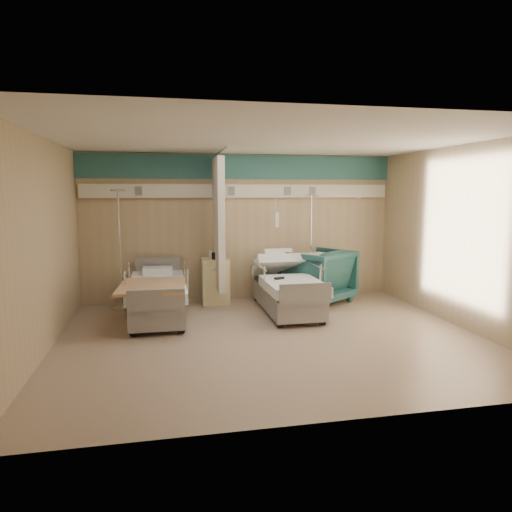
# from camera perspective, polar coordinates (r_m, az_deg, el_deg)

# --- Properties ---
(ground) EXTENTS (6.00, 5.00, 0.00)m
(ground) POSITION_cam_1_polar(r_m,az_deg,el_deg) (6.70, 1.77, -10.10)
(ground) COLOR #9E846D
(ground) RESTS_ON ground
(room_walls) EXTENTS (6.04, 5.04, 2.82)m
(room_walls) POSITION_cam_1_polar(r_m,az_deg,el_deg) (6.62, 1.07, 6.10)
(room_walls) COLOR tan
(room_walls) RESTS_ON ground
(bed_right) EXTENTS (1.00, 2.16, 0.63)m
(bed_right) POSITION_cam_1_polar(r_m,az_deg,el_deg) (7.98, 3.87, -4.81)
(bed_right) COLOR silver
(bed_right) RESTS_ON ground
(bed_left) EXTENTS (1.00, 2.16, 0.63)m
(bed_left) POSITION_cam_1_polar(r_m,az_deg,el_deg) (7.71, -12.19, -5.42)
(bed_left) COLOR silver
(bed_left) RESTS_ON ground
(bedside_cabinet) EXTENTS (0.50, 0.48, 0.85)m
(bedside_cabinet) POSITION_cam_1_polar(r_m,az_deg,el_deg) (8.61, -5.13, -3.11)
(bedside_cabinet) COLOR beige
(bedside_cabinet) RESTS_ON ground
(visitor_armchair) EXTENTS (1.52, 1.53, 1.02)m
(visitor_armchair) POSITION_cam_1_polar(r_m,az_deg,el_deg) (8.72, 7.69, -2.45)
(visitor_armchair) COLOR #1E4D4D
(visitor_armchair) RESTS_ON ground
(waffle_blanket) EXTENTS (0.86, 0.83, 0.07)m
(waffle_blanket) POSITION_cam_1_polar(r_m,az_deg,el_deg) (8.63, 7.83, 1.11)
(waffle_blanket) COLOR white
(waffle_blanket) RESTS_ON visitor_armchair
(iv_stand_right) EXTENTS (0.36, 0.36, 2.03)m
(iv_stand_right) POSITION_cam_1_polar(r_m,az_deg,el_deg) (9.00, 6.77, -2.72)
(iv_stand_right) COLOR silver
(iv_stand_right) RESTS_ON ground
(iv_stand_left) EXTENTS (0.38, 0.38, 2.13)m
(iv_stand_left) POSITION_cam_1_polar(r_m,az_deg,el_deg) (8.49, -16.45, -3.51)
(iv_stand_left) COLOR silver
(iv_stand_left) RESTS_ON ground
(call_remote) EXTENTS (0.17, 0.12, 0.04)m
(call_remote) POSITION_cam_1_polar(r_m,az_deg,el_deg) (7.66, 2.92, -2.79)
(call_remote) COLOR black
(call_remote) RESTS_ON bed_right
(tan_blanket) EXTENTS (1.05, 1.29, 0.04)m
(tan_blanket) POSITION_cam_1_polar(r_m,az_deg,el_deg) (7.19, -12.85, -3.68)
(tan_blanket) COLOR tan
(tan_blanket) RESTS_ON bed_left
(toiletry_bag) EXTENTS (0.24, 0.17, 0.12)m
(toiletry_bag) POSITION_cam_1_polar(r_m,az_deg,el_deg) (8.46, -4.79, 0.03)
(toiletry_bag) COLOR black
(toiletry_bag) RESTS_ON bedside_cabinet
(white_cup) EXTENTS (0.11, 0.11, 0.13)m
(white_cup) POSITION_cam_1_polar(r_m,az_deg,el_deg) (8.65, -5.61, 0.21)
(white_cup) COLOR white
(white_cup) RESTS_ON bedside_cabinet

